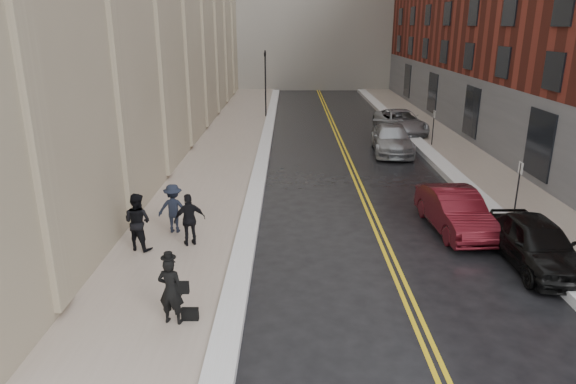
{
  "coord_description": "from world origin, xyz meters",
  "views": [
    {
      "loc": [
        -0.73,
        -10.46,
        7.1
      ],
      "look_at": [
        -0.78,
        6.31,
        1.6
      ],
      "focal_mm": 32.0,
      "sensor_mm": 36.0,
      "label": 1
    }
  ],
  "objects_px": {
    "car_silver_far": "(400,122)",
    "car_silver_near": "(392,139)",
    "car_black": "(536,243)",
    "pedestrian_b": "(174,208)",
    "car_maroon": "(455,211)",
    "pedestrian_c": "(190,220)",
    "pedestrian_main": "(171,291)",
    "pedestrian_a": "(138,222)"
  },
  "relations": [
    {
      "from": "car_silver_near",
      "to": "pedestrian_main",
      "type": "xyz_separation_m",
      "value": [
        -8.77,
        -18.21,
        0.25
      ]
    },
    {
      "from": "pedestrian_a",
      "to": "pedestrian_c",
      "type": "distance_m",
      "value": 1.64
    },
    {
      "from": "car_silver_far",
      "to": "pedestrian_b",
      "type": "height_order",
      "value": "pedestrian_b"
    },
    {
      "from": "car_silver_far",
      "to": "pedestrian_main",
      "type": "relative_size",
      "value": 3.28
    },
    {
      "from": "car_silver_far",
      "to": "car_silver_near",
      "type": "bearing_deg",
      "value": -111.65
    },
    {
      "from": "car_maroon",
      "to": "car_silver_near",
      "type": "bearing_deg",
      "value": 85.68
    },
    {
      "from": "car_maroon",
      "to": "pedestrian_c",
      "type": "relative_size",
      "value": 2.58
    },
    {
      "from": "car_silver_near",
      "to": "pedestrian_c",
      "type": "height_order",
      "value": "pedestrian_c"
    },
    {
      "from": "pedestrian_a",
      "to": "car_black",
      "type": "bearing_deg",
      "value": -162.48
    },
    {
      "from": "car_maroon",
      "to": "pedestrian_c",
      "type": "height_order",
      "value": "pedestrian_c"
    },
    {
      "from": "pedestrian_b",
      "to": "pedestrian_c",
      "type": "distance_m",
      "value": 1.35
    },
    {
      "from": "car_black",
      "to": "pedestrian_c",
      "type": "height_order",
      "value": "pedestrian_c"
    },
    {
      "from": "car_silver_near",
      "to": "car_silver_far",
      "type": "height_order",
      "value": "car_silver_far"
    },
    {
      "from": "car_maroon",
      "to": "car_silver_near",
      "type": "relative_size",
      "value": 0.85
    },
    {
      "from": "pedestrian_c",
      "to": "pedestrian_a",
      "type": "bearing_deg",
      "value": -9.88
    },
    {
      "from": "pedestrian_main",
      "to": "pedestrian_a",
      "type": "xyz_separation_m",
      "value": [
        -2.01,
        4.31,
        0.08
      ]
    },
    {
      "from": "car_maroon",
      "to": "pedestrian_b",
      "type": "bearing_deg",
      "value": 178.66
    },
    {
      "from": "car_black",
      "to": "car_maroon",
      "type": "height_order",
      "value": "car_black"
    },
    {
      "from": "car_maroon",
      "to": "car_silver_near",
      "type": "height_order",
      "value": "car_silver_near"
    },
    {
      "from": "car_silver_far",
      "to": "pedestrian_main",
      "type": "height_order",
      "value": "pedestrian_main"
    },
    {
      "from": "pedestrian_main",
      "to": "car_maroon",
      "type": "bearing_deg",
      "value": -133.27
    },
    {
      "from": "car_black",
      "to": "car_silver_near",
      "type": "xyz_separation_m",
      "value": [
        -1.6,
        14.78,
        0.01
      ]
    },
    {
      "from": "pedestrian_main",
      "to": "pedestrian_c",
      "type": "height_order",
      "value": "pedestrian_c"
    },
    {
      "from": "car_silver_far",
      "to": "pedestrian_b",
      "type": "relative_size",
      "value": 3.29
    },
    {
      "from": "car_maroon",
      "to": "car_silver_far",
      "type": "bearing_deg",
      "value": 80.45
    },
    {
      "from": "car_maroon",
      "to": "pedestrian_c",
      "type": "distance_m",
      "value": 9.34
    },
    {
      "from": "car_maroon",
      "to": "car_black",
      "type": "bearing_deg",
      "value": -65.13
    },
    {
      "from": "pedestrian_a",
      "to": "pedestrian_main",
      "type": "bearing_deg",
      "value": 136.58
    },
    {
      "from": "pedestrian_a",
      "to": "pedestrian_c",
      "type": "bearing_deg",
      "value": -145.94
    },
    {
      "from": "pedestrian_a",
      "to": "car_silver_far",
      "type": "bearing_deg",
      "value": -101.16
    },
    {
      "from": "car_maroon",
      "to": "pedestrian_main",
      "type": "height_order",
      "value": "pedestrian_main"
    },
    {
      "from": "pedestrian_c",
      "to": "car_black",
      "type": "bearing_deg",
      "value": 151.12
    },
    {
      "from": "car_black",
      "to": "pedestrian_main",
      "type": "distance_m",
      "value": 10.93
    },
    {
      "from": "pedestrian_a",
      "to": "pedestrian_b",
      "type": "height_order",
      "value": "pedestrian_a"
    },
    {
      "from": "pedestrian_b",
      "to": "pedestrian_c",
      "type": "height_order",
      "value": "pedestrian_c"
    },
    {
      "from": "car_black",
      "to": "pedestrian_b",
      "type": "height_order",
      "value": "pedestrian_b"
    },
    {
      "from": "car_silver_near",
      "to": "pedestrian_b",
      "type": "relative_size",
      "value": 3.07
    },
    {
      "from": "car_silver_near",
      "to": "pedestrian_main",
      "type": "bearing_deg",
      "value": -111.4
    },
    {
      "from": "car_black",
      "to": "pedestrian_b",
      "type": "bearing_deg",
      "value": 168.27
    },
    {
      "from": "car_maroon",
      "to": "pedestrian_b",
      "type": "height_order",
      "value": "pedestrian_b"
    },
    {
      "from": "car_black",
      "to": "car_silver_far",
      "type": "height_order",
      "value": "car_silver_far"
    },
    {
      "from": "car_black",
      "to": "pedestrian_main",
      "type": "bearing_deg",
      "value": -161.95
    }
  ]
}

